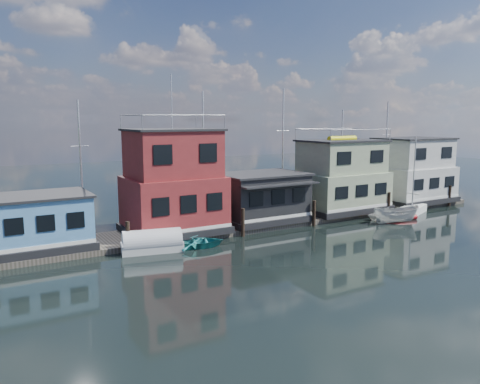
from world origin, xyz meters
TOP-DOWN VIEW (x-y plane):
  - ground at (0.00, 0.00)m, footprint 160.00×160.00m
  - dock at (0.00, 12.00)m, footprint 48.00×5.00m
  - houseboat_blue at (-18.00, 12.00)m, footprint 6.40×4.90m
  - houseboat_red at (-8.50, 12.00)m, footprint 7.40×5.90m
  - houseboat_dark at (-0.50, 11.98)m, footprint 7.40×6.10m
  - houseboat_green at (8.50, 12.00)m, footprint 8.40×5.90m
  - houseboat_white at (18.50, 12.00)m, footprint 8.40×5.90m
  - pilings at (-0.33, 9.20)m, footprint 42.28×0.28m
  - background_masts at (4.76, 18.00)m, footprint 36.40×0.16m
  - motorboat at (9.88, 6.45)m, footprint 4.31×3.09m
  - dinghy_teal at (-8.30, 8.20)m, footprint 4.32×3.63m
  - day_sailer at (14.44, 8.51)m, footprint 4.85×3.21m
  - tarp_runabout at (-11.49, 8.74)m, footprint 4.36×2.45m
  - dinghy_white at (9.43, 8.24)m, footprint 2.16×1.92m
  - red_kayak at (11.36, 7.00)m, footprint 2.99×1.07m

SIDE VIEW (x-z plane):
  - ground at x=0.00m, z-range 0.00..0.00m
  - dock at x=0.00m, z-range 0.00..0.40m
  - red_kayak at x=11.36m, z-range 0.00..0.43m
  - dinghy_teal at x=-8.30m, z-range 0.00..0.77m
  - day_sailer at x=14.44m, z-range -3.21..4.07m
  - dinghy_white at x=9.43m, z-range 0.00..1.04m
  - tarp_runabout at x=-11.49m, z-range -0.21..1.46m
  - motorboat at x=9.88m, z-range 0.00..1.56m
  - pilings at x=-0.33m, z-range 0.00..2.20m
  - houseboat_blue at x=-18.00m, z-range 0.38..4.04m
  - houseboat_dark at x=-0.50m, z-range 0.39..4.45m
  - houseboat_white at x=18.50m, z-range 0.21..6.87m
  - houseboat_green at x=8.50m, z-range 0.03..7.06m
  - houseboat_red at x=-8.50m, z-range -1.83..10.03m
  - background_masts at x=4.76m, z-range -0.45..11.55m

